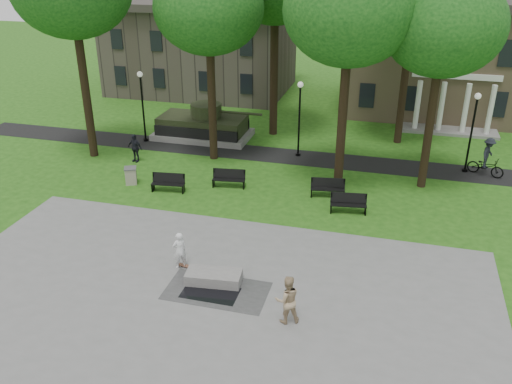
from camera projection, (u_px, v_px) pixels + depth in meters
ground at (233, 254)px, 23.65m from camera, size 120.00×120.00×0.00m
plaza at (191, 325)px, 19.28m from camera, size 22.00×16.00×0.02m
footpath at (289, 156)px, 34.13m from camera, size 44.00×2.60×0.01m
building_right at (453, 53)px, 42.17m from camera, size 17.00×12.00×8.60m
building_left at (202, 49)px, 47.85m from camera, size 15.00×10.00×7.20m
tree_1 at (209, 8)px, 30.07m from camera, size 6.20×6.20×11.63m
tree_2 at (350, 10)px, 26.29m from camera, size 6.60×6.60×12.16m
tree_3 at (444, 26)px, 26.41m from camera, size 6.00×6.00×11.19m
lamp_left at (142, 101)px, 35.55m from camera, size 0.36×0.36×4.73m
lamp_mid at (299, 113)px, 33.09m from camera, size 0.36×0.36×4.73m
lamp_right at (473, 126)px, 30.75m from camera, size 0.36×0.36×4.73m
tank_monument at (203, 126)px, 37.03m from camera, size 7.45×3.40×2.40m
puddle at (210, 293)px, 21.00m from camera, size 2.20×1.20×0.00m
concrete_block at (214, 277)px, 21.59m from camera, size 2.30×1.23×0.45m
skateboard at (187, 267)px, 22.62m from camera, size 0.80×0.30×0.07m
skateboarder at (180, 250)px, 22.30m from camera, size 0.70×0.70×1.64m
friend_watching at (287, 300)px, 19.07m from camera, size 1.12×1.02×1.87m
pedestrian_walker at (135, 148)px, 33.05m from camera, size 1.09×0.63×1.75m
cyclist at (487, 160)px, 31.07m from camera, size 2.19×1.51×2.27m
park_bench_0 at (169, 182)px, 29.28m from camera, size 1.84×0.74×1.00m
park_bench_1 at (229, 178)px, 29.79m from camera, size 1.84×0.77×1.00m
park_bench_2 at (328, 187)px, 28.67m from camera, size 1.85×0.78×1.00m
park_bench_3 at (349, 203)px, 26.99m from camera, size 1.85×0.77×1.00m
trash_bin at (131, 175)px, 30.19m from camera, size 0.88×0.88×0.96m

